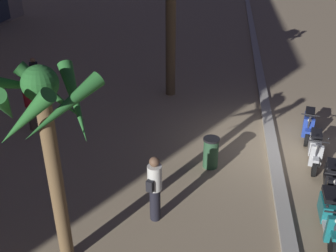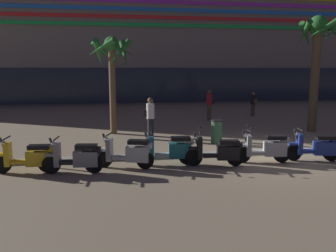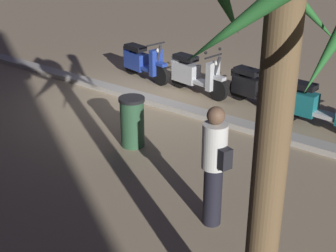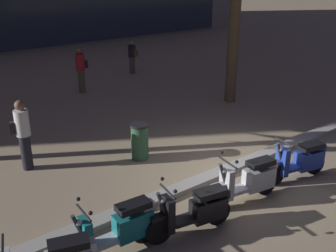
% 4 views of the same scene
% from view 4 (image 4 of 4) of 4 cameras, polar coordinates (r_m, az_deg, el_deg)
% --- Properties ---
extents(ground_plane, '(200.00, 200.00, 0.00)m').
position_cam_4_polar(ground_plane, '(9.94, 9.26, -6.54)').
color(ground_plane, '#9E896B').
extents(curb_strip, '(60.00, 0.36, 0.12)m').
position_cam_4_polar(curb_strip, '(9.99, 8.73, -5.97)').
color(curb_strip, '#ADA89E').
rests_on(curb_strip, ground).
extents(scooter_teal_last_in_row, '(1.80, 0.56, 1.17)m').
position_cam_4_polar(scooter_teal_last_in_row, '(7.18, -6.88, -14.20)').
color(scooter_teal_last_in_row, black).
rests_on(scooter_teal_last_in_row, ground).
extents(scooter_black_mid_centre, '(1.78, 0.64, 1.17)m').
position_cam_4_polar(scooter_black_mid_centre, '(7.64, 3.93, -11.83)').
color(scooter_black_mid_centre, black).
rests_on(scooter_black_mid_centre, ground).
extents(scooter_silver_second_in_line, '(1.76, 0.62, 1.17)m').
position_cam_4_polar(scooter_silver_second_in_line, '(8.72, 11.36, -7.53)').
color(scooter_silver_second_in_line, black).
rests_on(scooter_silver_second_in_line, ground).
extents(scooter_blue_tail_end, '(1.71, 0.67, 1.04)m').
position_cam_4_polar(scooter_blue_tail_end, '(9.89, 18.19, -4.66)').
color(scooter_blue_tail_end, black).
rests_on(scooter_blue_tail_end, ground).
extents(pedestrian_strolling_near_curb, '(0.35, 0.46, 1.51)m').
position_cam_4_polar(pedestrian_strolling_near_curb, '(18.75, -5.07, 9.75)').
color(pedestrian_strolling_near_curb, brown).
rests_on(pedestrian_strolling_near_curb, ground).
extents(pedestrian_window_shopping, '(0.46, 0.34, 1.76)m').
position_cam_4_polar(pedestrian_window_shopping, '(16.05, -12.18, 7.86)').
color(pedestrian_window_shopping, brown).
rests_on(pedestrian_window_shopping, ground).
extents(pedestrian_by_palm_tree, '(0.46, 0.34, 1.76)m').
position_cam_4_polar(pedestrian_by_palm_tree, '(10.21, -19.74, -0.97)').
color(pedestrian_by_palm_tree, black).
rests_on(pedestrian_by_palm_tree, ground).
extents(litter_bin, '(0.48, 0.48, 0.95)m').
position_cam_4_polar(litter_bin, '(10.34, -4.00, -2.13)').
color(litter_bin, '#2D5638').
rests_on(litter_bin, ground).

